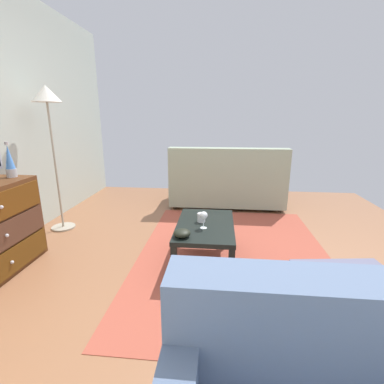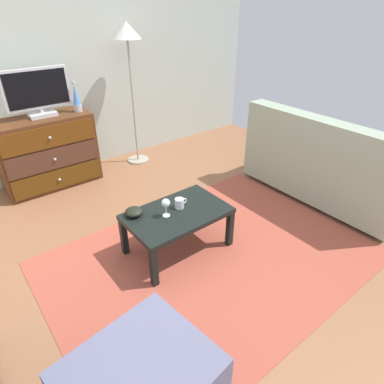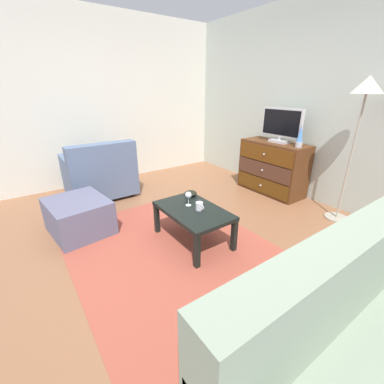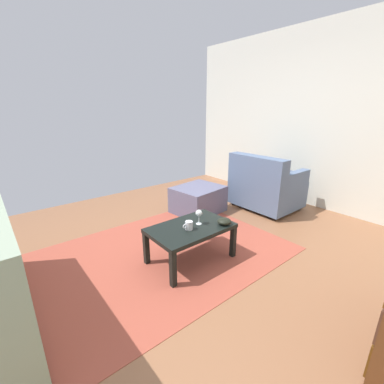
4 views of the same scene
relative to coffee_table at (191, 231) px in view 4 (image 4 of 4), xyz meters
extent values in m
cube|color=#8D5B3C|center=(-0.06, -0.09, -0.36)|extent=(5.56, 5.01, 0.05)
cube|color=silver|center=(-2.60, -0.09, 1.03)|extent=(0.12, 5.01, 2.72)
cube|color=#A24837|center=(0.14, -0.29, -0.33)|extent=(2.60, 1.90, 0.01)
cube|color=black|center=(-0.39, 0.23, -0.16)|extent=(0.05, 0.05, 0.35)
cube|color=black|center=(0.39, 0.23, -0.16)|extent=(0.05, 0.05, 0.35)
cube|color=black|center=(-0.39, -0.23, -0.16)|extent=(0.05, 0.05, 0.35)
cube|color=black|center=(0.39, -0.23, -0.16)|extent=(0.05, 0.05, 0.35)
cube|color=black|center=(0.00, 0.00, 0.03)|extent=(0.84, 0.53, 0.04)
cylinder|color=silver|center=(-0.10, 0.01, 0.05)|extent=(0.06, 0.06, 0.00)
cylinder|color=silver|center=(-0.10, 0.01, 0.10)|extent=(0.01, 0.01, 0.09)
sphere|color=silver|center=(-0.10, 0.01, 0.17)|extent=(0.07, 0.07, 0.07)
cylinder|color=silver|center=(0.05, 0.04, 0.09)|extent=(0.08, 0.08, 0.08)
torus|color=silver|center=(0.10, 0.04, 0.10)|extent=(0.05, 0.01, 0.05)
ellipsoid|color=black|center=(-0.30, 0.18, 0.08)|extent=(0.14, 0.14, 0.06)
cylinder|color=#332319|center=(1.53, -1.01, -0.31)|extent=(0.05, 0.05, 0.05)
cylinder|color=#332319|center=(-2.21, -0.03, -0.31)|extent=(0.05, 0.05, 0.05)
cylinder|color=#332319|center=(-2.21, -0.81, -0.31)|extent=(0.05, 0.05, 0.05)
cylinder|color=#332319|center=(-1.57, -0.03, -0.31)|extent=(0.05, 0.05, 0.05)
cylinder|color=#332319|center=(-1.57, -0.81, -0.31)|extent=(0.05, 0.05, 0.05)
cube|color=slate|center=(-1.89, -0.42, -0.09)|extent=(0.80, 0.94, 0.40)
cube|color=slate|center=(-1.59, -0.42, 0.32)|extent=(0.20, 0.94, 0.41)
cube|color=slate|center=(-1.89, -0.01, 0.21)|extent=(0.76, 0.12, 0.20)
cube|color=slate|center=(-1.89, -0.83, 0.21)|extent=(0.76, 0.12, 0.20)
cylinder|color=#3F4B66|center=(-2.14, -0.35, 0.19)|extent=(0.16, 0.40, 0.16)
cube|color=slate|center=(-0.92, -0.96, -0.14)|extent=(0.77, 0.68, 0.39)
camera|label=1|loc=(-2.40, -0.12, 1.02)|focal=25.83mm
camera|label=2|loc=(-1.29, -1.84, 1.57)|focal=30.78mm
camera|label=3|loc=(1.96, -1.40, 1.23)|focal=23.76mm
camera|label=4|loc=(1.49, 1.85, 1.20)|focal=24.14mm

